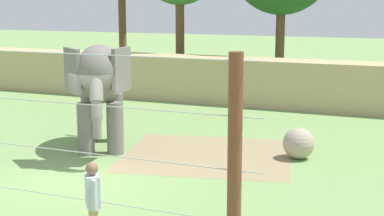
{
  "coord_description": "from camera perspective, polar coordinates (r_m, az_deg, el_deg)",
  "views": [
    {
      "loc": [
        7.68,
        -11.37,
        4.37
      ],
      "look_at": [
        1.73,
        3.17,
        1.4
      ],
      "focal_mm": 52.79,
      "sensor_mm": 36.0,
      "label": 1
    }
  ],
  "objects": [
    {
      "name": "ground_plane",
      "position": [
        14.4,
        -11.32,
        -7.18
      ],
      "size": [
        120.0,
        120.0,
        0.0
      ],
      "primitive_type": "plane",
      "color": "#759956"
    },
    {
      "name": "embankment_wall",
      "position": [
        24.68,
        3.91,
        2.8
      ],
      "size": [
        36.0,
        1.8,
        1.96
      ],
      "primitive_type": "cube",
      "color": "tan",
      "rests_on": "ground"
    },
    {
      "name": "elephant",
      "position": [
        16.7,
        -9.31,
        2.8
      ],
      "size": [
        2.99,
        3.91,
        3.19
      ],
      "color": "slate",
      "rests_on": "ground"
    },
    {
      "name": "dirt_patch",
      "position": [
        16.4,
        1.61,
        -4.74
      ],
      "size": [
        5.59,
        5.3,
        0.01
      ],
      "primitive_type": "cube",
      "rotation": [
        0.0,
        0.0,
        0.21
      ],
      "color": "#937F5B",
      "rests_on": "ground"
    },
    {
      "name": "enrichment_ball",
      "position": [
        16.18,
        10.72,
        -3.52
      ],
      "size": [
        0.89,
        0.89,
        0.89
      ],
      "primitive_type": "sphere",
      "color": "tan",
      "rests_on": "ground"
    },
    {
      "name": "zookeeper",
      "position": [
        10.05,
        -9.97,
        -9.5
      ],
      "size": [
        0.47,
        0.5,
        1.67
      ],
      "color": "tan",
      "rests_on": "ground"
    },
    {
      "name": "cable_fence",
      "position": [
        11.91,
        -18.64,
        -2.35
      ],
      "size": [
        10.77,
        0.25,
        3.57
      ],
      "color": "brown",
      "rests_on": "ground"
    }
  ]
}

